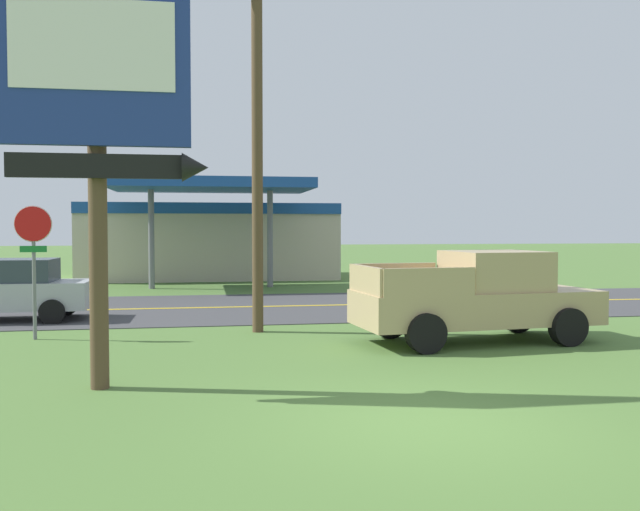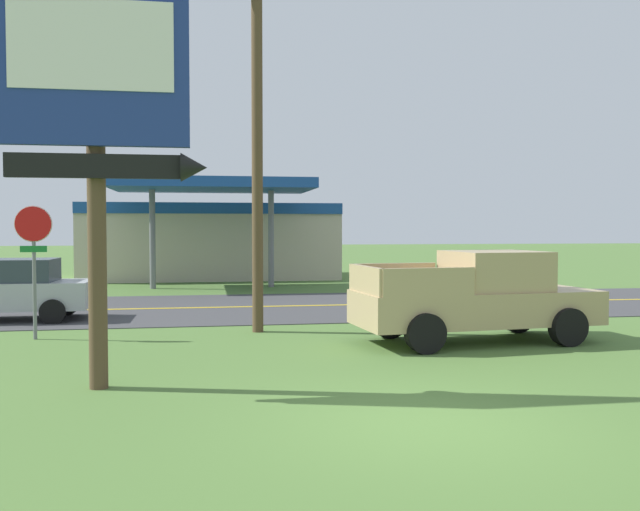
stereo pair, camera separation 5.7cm
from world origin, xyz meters
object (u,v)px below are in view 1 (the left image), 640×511
Objects in this scene: motel_sign at (99,106)px; utility_pole at (257,121)px; stop_sign at (33,248)px; car_silver_mid_lane at (9,290)px; pickup_tan_parked_on_lawn at (479,297)px; gas_station at (210,238)px.

utility_pole is at bearing 63.02° from motel_sign.
stop_sign reaches higher than car_silver_mid_lane.
pickup_tan_parked_on_lawn is (4.59, -2.22, -4.01)m from utility_pole.
gas_station is at bearing 85.47° from motel_sign.
pickup_tan_parked_on_lawn is 12.12m from car_silver_mid_lane.
stop_sign is at bearing -67.12° from car_silver_mid_lane.
utility_pole is at bearing 3.49° from stop_sign.
motel_sign is 9.82m from car_silver_mid_lane.
motel_sign is 6.16m from utility_pole.
utility_pole is 1.74× the size of pickup_tan_parked_on_lawn.
stop_sign is 9.78m from pickup_tan_parked_on_lawn.
gas_station is (-0.93, 17.86, -3.03)m from utility_pole.
motel_sign is at bearing -67.20° from car_silver_mid_lane.
stop_sign is 0.55× the size of pickup_tan_parked_on_lawn.
motel_sign is at bearing -67.26° from stop_sign.
pickup_tan_parked_on_lawn is at bearing -25.77° from utility_pole.
motel_sign reaches higher than pickup_tan_parked_on_lawn.
gas_station reaches higher than car_silver_mid_lane.
gas_station is at bearing 69.98° from car_silver_mid_lane.
car_silver_mid_lane is (-10.93, 5.23, -0.13)m from pickup_tan_parked_on_lawn.
utility_pole is 18.14m from gas_station.
motel_sign reaches higher than car_silver_mid_lane.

